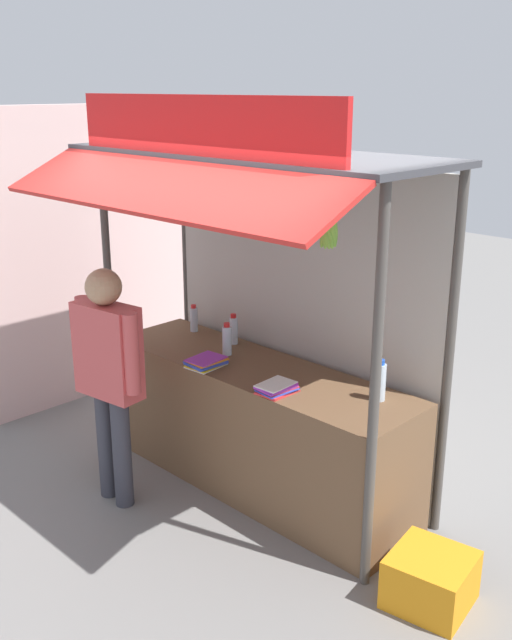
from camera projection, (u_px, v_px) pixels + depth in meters
The scene contains 14 objects.
ground_plane at pixel (256, 484), 5.42m from camera, with size 20.00×20.00×0.00m, color slate.
stall_counter at pixel (256, 427), 5.28m from camera, with size 2.51×0.70×0.94m, color brown.
stall_structure at pixel (266, 262), 4.97m from camera, with size 2.71×1.52×2.79m.
water_bottle_front_right at pixel (227, 340), 5.34m from camera, with size 0.07×0.07×0.25m.
water_bottle_far_right at pixel (233, 330), 5.57m from camera, with size 0.07×0.07×0.24m.
water_bottle_right at pixel (194, 319), 5.86m from camera, with size 0.06×0.06×0.22m.
water_bottle_mid_left at pixel (380, 381), 4.56m from camera, with size 0.08×0.08×0.27m.
magazine_stack_back_right at pixel (206, 362), 5.14m from camera, with size 0.22×0.28×0.06m.
magazine_stack_left at pixel (276, 388), 4.70m from camera, with size 0.21×0.27×0.06m.
banana_bunch_inner_left at pixel (256, 213), 4.17m from camera, with size 0.09×0.09×0.24m.
banana_bunch_inner_right at pixel (329, 232), 3.82m from camera, with size 0.11×0.11×0.29m.
vendor_person at pixel (109, 366), 4.91m from camera, with size 0.65×0.27×1.70m.
plastic_crate at pixel (430, 580), 4.13m from camera, with size 0.44×0.44×0.31m, color orange.
neighbour_wall at pixel (97, 253), 6.81m from camera, with size 0.20×2.40×2.68m, color beige.
Camera 1 is at (3.35, -3.41, 2.83)m, focal length 40.75 mm.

